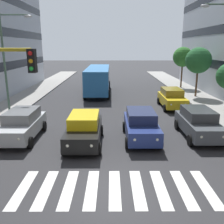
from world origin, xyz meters
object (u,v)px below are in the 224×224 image
object	(u,v)px
car_1	(141,125)
car_row2_0	(172,98)
car_0	(198,123)
bus_behind_traffic	(98,77)
car_2	(84,129)
street_tree_2	(198,61)
car_3	(22,124)
street_lamp_right	(8,56)
street_tree_3	(183,57)

from	to	relation	value
car_1	car_row2_0	bearing A→B (deg)	-115.27
car_0	bus_behind_traffic	distance (m)	16.27
car_2	street_tree_2	world-z (taller)	street_tree_2
car_0	car_3	bearing A→B (deg)	1.51
bus_behind_traffic	car_3	bearing A→B (deg)	75.76
car_row2_0	bus_behind_traffic	size ratio (longest dim) A/B	0.42
bus_behind_traffic	street_tree_2	world-z (taller)	street_tree_2
car_2	car_row2_0	size ratio (longest dim) A/B	1.00
car_1	car_row2_0	distance (m)	8.68
street_lamp_right	street_tree_3	world-z (taller)	street_lamp_right
car_3	street_lamp_right	distance (m)	6.43
car_0	car_row2_0	bearing A→B (deg)	-91.19
car_3	street_lamp_right	xyz separation A→B (m)	(2.27, -4.66, 3.80)
car_1	street_tree_2	world-z (taller)	street_tree_2
street_tree_2	bus_behind_traffic	bearing A→B (deg)	-14.12
car_3	street_tree_3	size ratio (longest dim) A/B	0.86
car_0	car_1	bearing A→B (deg)	6.16
bus_behind_traffic	street_tree_2	size ratio (longest dim) A/B	2.04
car_0	car_1	distance (m)	3.57
car_1	car_row2_0	xyz separation A→B (m)	(-3.70, -7.85, 0.00)
bus_behind_traffic	street_tree_2	bearing A→B (deg)	165.88
bus_behind_traffic	car_0	bearing A→B (deg)	114.92
car_0	car_2	distance (m)	6.94
car_3	car_row2_0	distance (m)	13.29
car_row2_0	street_tree_2	distance (m)	6.62
car_1	bus_behind_traffic	distance (m)	15.50
car_2	car_3	distance (m)	3.91
car_row2_0	bus_behind_traffic	world-z (taller)	bus_behind_traffic
car_1	car_2	bearing A→B (deg)	13.35
street_lamp_right	car_2	bearing A→B (deg)	137.65
car_1	street_tree_3	bearing A→B (deg)	-111.97
car_1	car_3	world-z (taller)	same
car_0	car_2	size ratio (longest dim) A/B	1.00
car_2	street_tree_3	world-z (taller)	street_tree_3
car_0	car_row2_0	xyz separation A→B (m)	(-0.16, -7.46, 0.00)
bus_behind_traffic	car_2	bearing A→B (deg)	90.00
bus_behind_traffic	street_tree_2	distance (m)	11.21
car_2	car_3	bearing A→B (deg)	-13.06
bus_behind_traffic	street_lamp_right	world-z (taller)	street_lamp_right
street_tree_2	car_3	bearing A→B (deg)	40.38
car_2	bus_behind_traffic	bearing A→B (deg)	-90.00
car_0	street_lamp_right	size ratio (longest dim) A/B	0.59
car_3	car_0	bearing A→B (deg)	-178.49
car_2	street_tree_2	bearing A→B (deg)	-128.97
car_3	bus_behind_traffic	xyz separation A→B (m)	(-3.81, -15.01, 0.97)
car_0	bus_behind_traffic	size ratio (longest dim) A/B	0.42
car_0	bus_behind_traffic	bearing A→B (deg)	-65.08
street_lamp_right	street_tree_2	world-z (taller)	street_lamp_right
car_3	car_1	bearing A→B (deg)	179.18
street_tree_2	car_0	bearing A→B (deg)	72.31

